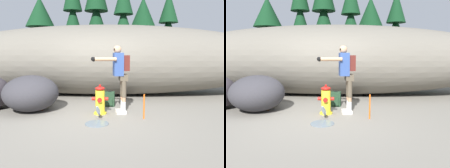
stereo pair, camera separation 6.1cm
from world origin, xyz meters
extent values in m
cube|color=slate|center=(0.00, 0.00, -0.02)|extent=(56.00, 56.00, 0.04)
ellipsoid|color=#666056|center=(0.00, 3.37, 1.33)|extent=(14.07, 3.20, 2.66)
cylinder|color=yellow|center=(0.13, 0.35, 0.02)|extent=(0.33, 0.33, 0.04)
cylinder|color=yellow|center=(0.13, 0.35, 0.33)|extent=(0.25, 0.25, 0.58)
ellipsoid|color=red|center=(0.13, 0.35, 0.67)|extent=(0.26, 0.26, 0.10)
cylinder|color=red|center=(0.13, 0.35, 0.75)|extent=(0.06, 0.06, 0.05)
cylinder|color=red|center=(-0.04, 0.35, 0.40)|extent=(0.09, 0.09, 0.09)
cylinder|color=red|center=(0.30, 0.35, 0.40)|extent=(0.09, 0.09, 0.09)
cylinder|color=red|center=(0.13, 0.18, 0.40)|extent=(0.11, 0.09, 0.11)
ellipsoid|color=silver|center=(0.13, -0.18, 0.21)|extent=(0.10, 0.75, 0.47)
cylinder|color=slate|center=(0.13, -0.53, 0.01)|extent=(0.54, 0.54, 0.01)
cube|color=beige|center=(0.69, 0.33, 0.04)|extent=(0.27, 0.14, 0.09)
cylinder|color=white|center=(0.75, 0.34, 0.21)|extent=(0.10, 0.10, 0.24)
cylinder|color=tan|center=(0.75, 0.34, 0.39)|extent=(0.10, 0.10, 0.12)
cylinder|color=brown|center=(0.75, 0.34, 0.67)|extent=(0.13, 0.13, 0.45)
cube|color=beige|center=(0.66, 0.53, 0.04)|extent=(0.27, 0.14, 0.09)
cylinder|color=white|center=(0.72, 0.54, 0.21)|extent=(0.10, 0.10, 0.24)
cylinder|color=tan|center=(0.72, 0.54, 0.39)|extent=(0.10, 0.10, 0.12)
cylinder|color=brown|center=(0.72, 0.54, 0.67)|extent=(0.13, 0.13, 0.45)
cube|color=brown|center=(0.73, 0.44, 0.95)|extent=(0.25, 0.35, 0.16)
cube|color=#2D4784|center=(0.60, 0.42, 1.29)|extent=(0.29, 0.39, 0.59)
cube|color=#511E19|center=(0.80, 0.45, 1.32)|extent=(0.20, 0.30, 0.40)
sphere|color=tan|center=(0.58, 0.42, 1.67)|extent=(0.20, 0.20, 0.20)
cube|color=black|center=(0.50, 0.40, 1.67)|extent=(0.04, 0.15, 0.04)
cylinder|color=tan|center=(0.27, 0.14, 1.43)|extent=(0.59, 0.18, 0.09)
sphere|color=black|center=(0.00, 0.10, 1.43)|extent=(0.11, 0.11, 0.11)
cylinder|color=tan|center=(0.20, 0.58, 1.43)|extent=(0.59, 0.18, 0.09)
sphere|color=black|center=(-0.07, 0.54, 1.43)|extent=(0.11, 0.11, 0.11)
cube|color=#1E3823|center=(0.34, 1.24, 0.22)|extent=(0.31, 0.22, 0.44)
cube|color=#1E3823|center=(0.33, 1.11, 0.15)|extent=(0.21, 0.07, 0.20)
torus|color=black|center=(0.34, 1.24, 0.46)|extent=(0.10, 0.10, 0.02)
cube|color=black|center=(0.43, 1.35, 0.22)|extent=(0.05, 0.03, 0.37)
cube|color=black|center=(0.26, 1.36, 0.22)|extent=(0.05, 0.03, 0.37)
ellipsoid|color=#343338|center=(-1.78, 0.60, 0.49)|extent=(1.50, 1.57, 0.99)
ellipsoid|color=#34312E|center=(-2.39, 1.62, 0.38)|extent=(1.59, 1.62, 0.75)
ellipsoid|color=#3F3D3C|center=(-1.76, 1.41, 0.17)|extent=(0.72, 0.68, 0.35)
cylinder|color=#47331E|center=(-4.21, 8.55, 0.71)|extent=(0.32, 0.32, 1.42)
cone|color=#0F3319|center=(-4.21, 8.55, 2.50)|extent=(2.67, 2.67, 2.16)
cone|color=#0F3319|center=(-4.21, 8.55, 4.12)|extent=(1.73, 1.73, 1.80)
cylinder|color=#47331E|center=(-2.26, 8.84, 0.87)|extent=(0.22, 0.22, 1.73)
cone|color=#0F3319|center=(-2.26, 8.84, 3.22)|extent=(1.81, 1.81, 2.97)
cylinder|color=#47331E|center=(-0.83, 9.13, 0.70)|extent=(0.27, 0.27, 1.41)
cone|color=#0F3319|center=(-0.83, 9.13, 3.10)|extent=(2.28, 2.28, 3.39)
cylinder|color=#47331E|center=(0.85, 8.48, 0.88)|extent=(0.22, 0.22, 1.76)
cone|color=#0F3319|center=(0.85, 8.48, 3.06)|extent=(1.80, 1.80, 2.59)
cylinder|color=#47331E|center=(2.18, 10.01, 0.72)|extent=(0.30, 0.30, 1.44)
cone|color=#0F3319|center=(2.18, 10.01, 2.59)|extent=(2.51, 2.51, 2.32)
cone|color=#0F3319|center=(2.18, 10.01, 4.33)|extent=(1.63, 1.63, 1.93)
cylinder|color=#47331E|center=(3.83, 9.92, 0.77)|extent=(0.23, 0.23, 1.54)
cone|color=#0F3319|center=(3.83, 9.92, 2.78)|extent=(1.95, 1.95, 2.49)
cone|color=#0F3319|center=(3.83, 9.92, 4.65)|extent=(1.27, 1.27, 2.07)
cylinder|color=#E55914|center=(1.23, -0.09, 0.30)|extent=(0.04, 0.04, 0.60)
camera|label=1|loc=(0.63, -5.42, 1.54)|focal=36.28mm
camera|label=2|loc=(0.69, -5.42, 1.54)|focal=36.28mm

